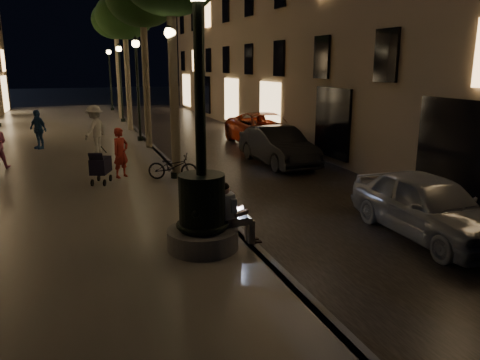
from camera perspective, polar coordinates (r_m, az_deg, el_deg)
name	(u,v)px	position (r m, az deg, el deg)	size (l,w,h in m)	color
ground	(150,148)	(21.98, -10.86, 3.89)	(120.00, 120.00, 0.00)	black
cobble_lane	(213,144)	(22.61, -3.32, 4.42)	(6.00, 45.00, 0.02)	black
promenade	(58,151)	(21.74, -21.36, 3.34)	(8.00, 45.00, 0.20)	slate
curb_strip	(150,146)	(21.96, -10.88, 4.15)	(0.25, 45.00, 0.20)	#59595B
fountain_lamppost	(202,199)	(9.06, -4.66, -2.33)	(1.40, 1.40, 5.21)	#59595B
seated_man_laptop	(232,211)	(9.32, -0.98, -3.86)	(0.93, 0.32, 1.31)	tan
tree_third	(124,17)	(26.68, -13.93, 18.71)	(3.00, 3.00, 7.20)	#6B604C
tree_far	(115,21)	(32.66, -14.96, 18.22)	(3.00, 3.00, 7.50)	#6B604C
lamp_curb_a	(172,81)	(14.71, -8.30, 11.83)	(0.36, 0.36, 4.81)	black
lamp_curb_b	(137,75)	(22.61, -12.42, 12.35)	(0.36, 0.36, 4.81)	black
lamp_curb_c	(120,73)	(30.56, -14.40, 12.57)	(0.36, 0.36, 4.81)	black
lamp_curb_d	(110,71)	(38.53, -15.57, 12.70)	(0.36, 0.36, 4.81)	black
stroller	(100,166)	(14.74, -16.65, 1.68)	(0.71, 1.10, 1.12)	black
car_front	(428,206)	(11.13, 21.97, -2.92)	(1.67, 4.16, 1.42)	#979A9D
car_second	(278,146)	(17.87, 4.66, 4.14)	(1.51, 4.33, 1.43)	black
car_third	(265,129)	(22.10, 3.03, 6.17)	(2.52, 5.46, 1.52)	maroon
pedestrian_red	(121,153)	(15.40, -14.34, 3.24)	(0.58, 0.38, 1.60)	red
pedestrian_white	(95,129)	(20.12, -17.26, 5.96)	(1.24, 0.72, 1.93)	silver
pedestrian_blue	(38,129)	(21.87, -23.40, 5.69)	(0.98, 0.41, 1.67)	navy
bicycle	(173,167)	(14.84, -8.18, 1.64)	(0.55, 1.59, 0.83)	black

